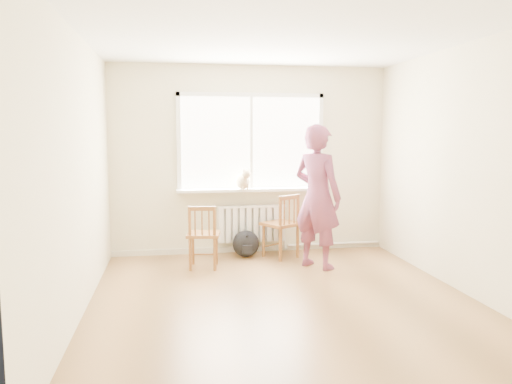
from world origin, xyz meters
name	(u,v)px	position (x,y,z in m)	size (l,w,h in m)	color
floor	(284,302)	(0.00, 0.00, 0.00)	(4.50, 4.50, 0.00)	olive
ceiling	(286,34)	(0.00, 0.00, 2.70)	(4.50, 4.50, 0.00)	white
back_wall	(251,160)	(0.00, 2.25, 1.35)	(4.00, 0.01, 2.70)	beige
window	(251,138)	(0.00, 2.22, 1.66)	(2.12, 0.05, 1.42)	white
windowsill	(252,190)	(0.00, 2.14, 0.93)	(2.15, 0.22, 0.04)	white
radiator	(252,223)	(0.00, 2.16, 0.44)	(1.00, 0.12, 0.55)	white
heating_pipe	(333,244)	(1.25, 2.19, 0.08)	(0.04, 0.04, 1.40)	silver
baseboard	(251,249)	(0.00, 2.23, 0.04)	(4.00, 0.03, 0.08)	beige
chair_left	(203,237)	(-0.75, 1.42, 0.42)	(0.47, 0.45, 0.83)	brown
chair_right	(283,226)	(0.38, 1.79, 0.45)	(0.60, 0.59, 0.90)	brown
person	(317,197)	(0.71, 1.24, 0.93)	(0.68, 0.44, 1.85)	#CD4744
cat	(243,180)	(-0.14, 2.05, 1.07)	(0.25, 0.45, 0.31)	beige
backpack	(246,244)	(-0.12, 1.93, 0.19)	(0.38, 0.28, 0.38)	black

